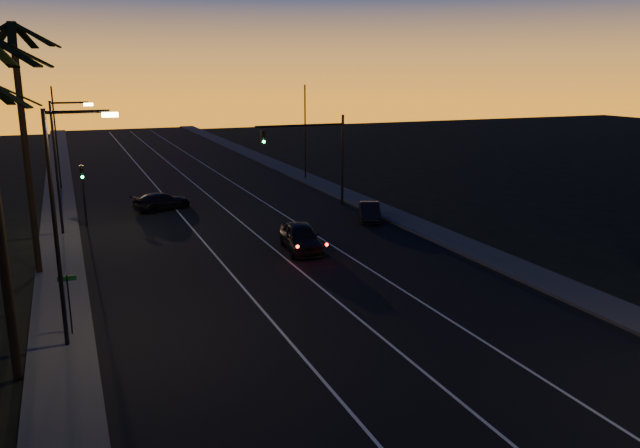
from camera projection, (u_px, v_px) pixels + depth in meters
name	position (u px, v px, depth m)	size (l,w,h in m)	color
road	(265.00, 250.00, 36.74)	(20.00, 170.00, 0.01)	black
sidewalk_left	(60.00, 271.00, 32.59)	(2.40, 170.00, 0.16)	#393936
sidewalk_right	(429.00, 230.00, 40.86)	(2.40, 170.00, 0.16)	#393936
lane_stripe_left	(215.00, 255.00, 35.63)	(0.12, 160.00, 0.01)	silver
lane_stripe_mid	(273.00, 249.00, 36.92)	(0.12, 160.00, 0.01)	silver
lane_stripe_right	(328.00, 242.00, 38.21)	(0.12, 160.00, 0.01)	silver
palm_far	(23.00, 127.00, 30.42)	(4.25, 4.16, 12.53)	black
streetlight_left_near	(62.00, 211.00, 22.54)	(2.55, 0.26, 9.00)	black
streetlight_left_far	(61.00, 157.00, 38.77)	(2.55, 0.26, 8.50)	black
street_sign	(69.00, 298.00, 24.27)	(0.70, 0.06, 2.60)	black
signal_mast	(314.00, 145.00, 47.21)	(7.10, 0.41, 7.00)	black
signal_post	(83.00, 185.00, 41.51)	(0.28, 0.37, 4.20)	black
far_pole_left	(56.00, 139.00, 54.05)	(0.14, 0.14, 9.00)	black
far_pole_right	(305.00, 133.00, 59.48)	(0.14, 0.14, 9.00)	black
lead_car	(301.00, 237.00, 36.37)	(2.55, 5.49, 1.62)	black
right_car	(370.00, 212.00, 43.71)	(2.72, 4.08, 1.27)	black
cross_car	(162.00, 201.00, 47.13)	(4.85, 3.31, 1.30)	black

